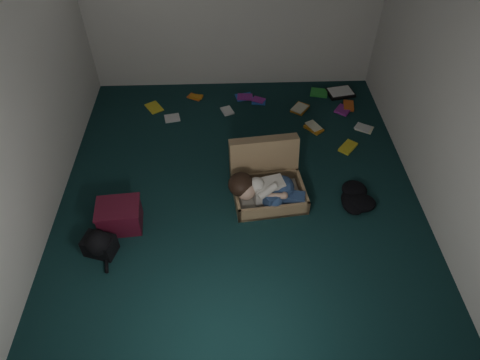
{
  "coord_description": "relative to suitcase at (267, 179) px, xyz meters",
  "views": [
    {
      "loc": [
        -0.12,
        -3.32,
        3.56
      ],
      "look_at": [
        0.0,
        -0.15,
        0.35
      ],
      "focal_mm": 32.0,
      "sensor_mm": 36.0,
      "label": 1
    }
  ],
  "objects": [
    {
      "name": "maroon_bin",
      "position": [
        -1.56,
        -0.46,
        -0.02
      ],
      "size": [
        0.47,
        0.39,
        0.31
      ],
      "rotation": [
        0.0,
        0.0,
        0.09
      ],
      "color": "#4C0F1F",
      "rests_on": "floor"
    },
    {
      "name": "book_scatter",
      "position": [
        0.24,
        1.48,
        -0.16
      ],
      "size": [
        3.04,
        1.44,
        0.02
      ],
      "color": "gold",
      "rests_on": "floor"
    },
    {
      "name": "clothing_pile",
      "position": [
        1.0,
        -0.21,
        -0.1
      ],
      "size": [
        0.48,
        0.4,
        0.15
      ],
      "primitive_type": null,
      "rotation": [
        0.0,
        0.0,
        0.05
      ],
      "color": "black",
      "rests_on": "floor"
    },
    {
      "name": "wall_left",
      "position": [
        -2.31,
        -0.03,
        1.13
      ],
      "size": [
        0.0,
        4.5,
        4.5
      ],
      "primitive_type": "plane",
      "rotation": [
        1.57,
        0.0,
        1.57
      ],
      "color": "silver",
      "rests_on": "ground"
    },
    {
      "name": "floor",
      "position": [
        -0.31,
        -0.03,
        -0.17
      ],
      "size": [
        4.5,
        4.5,
        0.0
      ],
      "primitive_type": "plane",
      "color": "#0E2929",
      "rests_on": "ground"
    },
    {
      "name": "suitcase",
      "position": [
        0.0,
        0.0,
        0.0
      ],
      "size": [
        0.85,
        0.84,
        0.57
      ],
      "rotation": [
        0.0,
        0.0,
        0.11
      ],
      "color": "tan",
      "rests_on": "floor"
    },
    {
      "name": "backpack",
      "position": [
        -1.72,
        -0.79,
        -0.06
      ],
      "size": [
        0.45,
        0.4,
        0.22
      ],
      "primitive_type": null,
      "rotation": [
        0.0,
        0.0,
        -0.3
      ],
      "color": "black",
      "rests_on": "floor"
    },
    {
      "name": "person",
      "position": [
        -0.03,
        -0.2,
        0.04
      ],
      "size": [
        0.85,
        0.41,
        0.35
      ],
      "rotation": [
        0.0,
        0.0,
        0.11
      ],
      "color": "silver",
      "rests_on": "suitcase"
    },
    {
      "name": "paper_tray",
      "position": [
        1.24,
        1.88,
        -0.15
      ],
      "size": [
        0.41,
        0.34,
        0.05
      ],
      "rotation": [
        0.0,
        0.0,
        0.19
      ],
      "color": "black",
      "rests_on": "floor"
    },
    {
      "name": "wall_front",
      "position": [
        -0.31,
        -2.28,
        1.13
      ],
      "size": [
        4.5,
        0.0,
        4.5
      ],
      "primitive_type": "plane",
      "rotation": [
        -1.57,
        0.0,
        0.0
      ],
      "color": "silver",
      "rests_on": "ground"
    },
    {
      "name": "wall_right",
      "position": [
        1.69,
        -0.03,
        1.13
      ],
      "size": [
        0.0,
        4.5,
        4.5
      ],
      "primitive_type": "plane",
      "rotation": [
        1.57,
        0.0,
        -1.57
      ],
      "color": "silver",
      "rests_on": "ground"
    }
  ]
}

